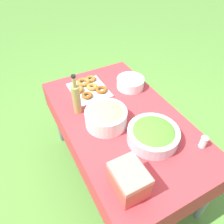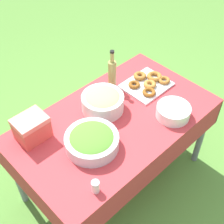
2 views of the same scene
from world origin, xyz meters
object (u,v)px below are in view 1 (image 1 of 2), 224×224
(donut_platter, at_px, (88,88))
(plate_stack, at_px, (130,83))
(olive_oil_bottle, at_px, (76,98))
(cooler_box, at_px, (129,180))
(pasta_bowl, at_px, (106,116))
(salad_bowl, at_px, (153,134))

(donut_platter, height_order, plate_stack, plate_stack)
(olive_oil_bottle, height_order, cooler_box, olive_oil_bottle)
(pasta_bowl, bearing_deg, olive_oil_bottle, 31.07)
(olive_oil_bottle, bearing_deg, cooler_box, -179.18)
(pasta_bowl, height_order, cooler_box, cooler_box)
(olive_oil_bottle, distance_m, cooler_box, 0.72)
(plate_stack, xyz_separation_m, olive_oil_bottle, (-0.08, 0.52, 0.09))
(plate_stack, height_order, cooler_box, cooler_box)
(salad_bowl, distance_m, cooler_box, 0.39)
(salad_bowl, distance_m, plate_stack, 0.61)
(cooler_box, bearing_deg, salad_bowl, -55.46)
(olive_oil_bottle, relative_size, cooler_box, 1.60)
(cooler_box, bearing_deg, donut_platter, -10.23)
(salad_bowl, xyz_separation_m, cooler_box, (-0.22, 0.32, 0.03))
(salad_bowl, relative_size, olive_oil_bottle, 1.05)
(salad_bowl, bearing_deg, cooler_box, 124.54)
(cooler_box, bearing_deg, plate_stack, -32.26)
(donut_platter, bearing_deg, salad_bowl, -167.61)
(pasta_bowl, bearing_deg, cooler_box, 166.57)
(cooler_box, bearing_deg, olive_oil_bottle, 0.82)
(salad_bowl, bearing_deg, donut_platter, 12.39)
(pasta_bowl, relative_size, donut_platter, 0.83)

